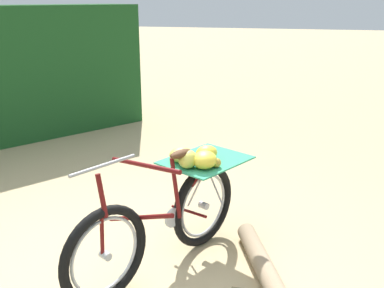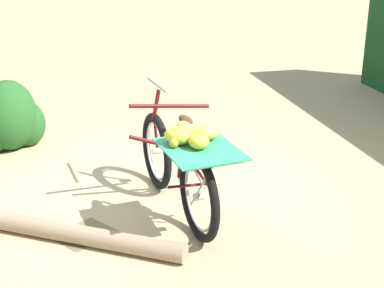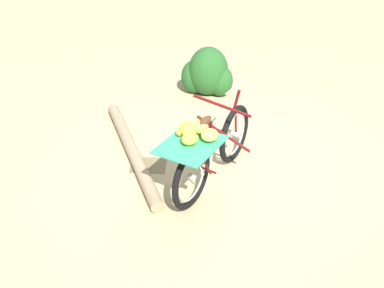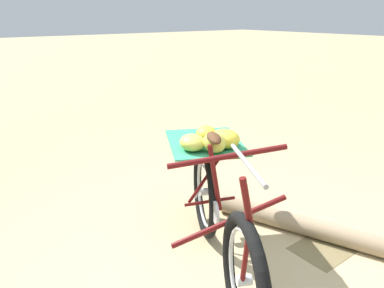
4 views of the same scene
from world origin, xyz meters
TOP-DOWN VIEW (x-y plane):
  - bicycle at (-0.29, -0.38)m, footprint 1.10×1.71m
  - fallen_log at (-1.29, 0.22)m, footprint 1.05×2.32m
  - leaf_litter_patch at (-1.05, -0.01)m, footprint 0.44×0.36m

SIDE VIEW (x-z plane):
  - leaf_litter_patch at x=-1.05m, z-range 0.00..0.01m
  - fallen_log at x=-1.29m, z-range 0.00..0.15m
  - bicycle at x=-0.29m, z-range -0.03..1.00m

